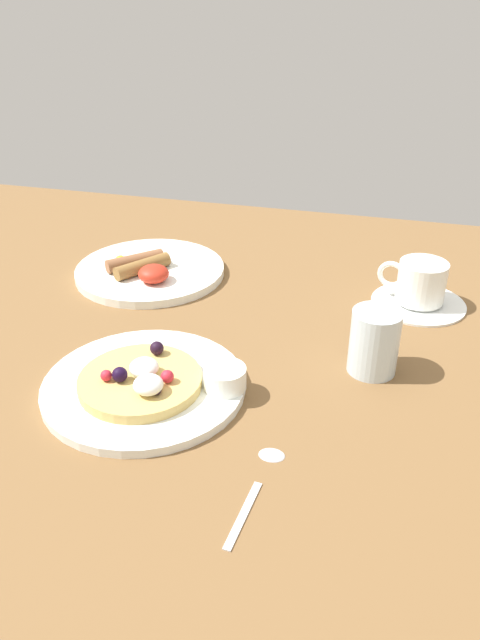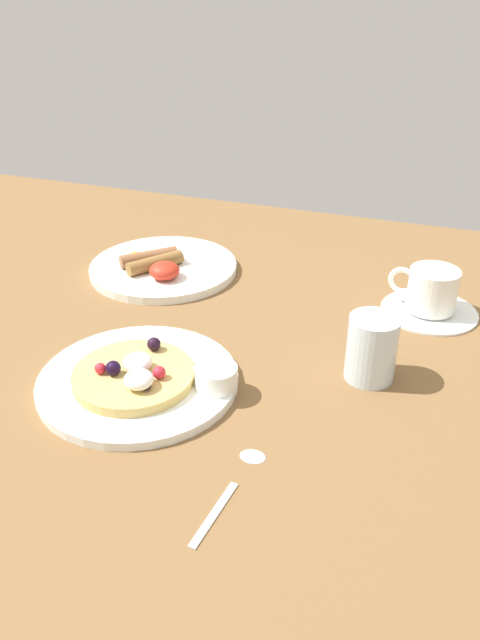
# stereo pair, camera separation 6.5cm
# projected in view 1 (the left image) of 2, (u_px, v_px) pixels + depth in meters

# --- Properties ---
(ground_plane) EXTENTS (1.94, 1.14, 0.03)m
(ground_plane) POSITION_uv_depth(u_px,v_px,m) (216.00, 357.00, 0.84)
(ground_plane) COLOR brown
(pancake_plate) EXTENTS (0.25, 0.25, 0.01)m
(pancake_plate) POSITION_uv_depth(u_px,v_px,m) (144.00, 386.00, 0.75)
(pancake_plate) COLOR white
(pancake_plate) RESTS_ON ground_plane
(pancake_with_berries) EXTENTS (0.15, 0.15, 0.03)m
(pancake_with_berries) POSITION_uv_depth(u_px,v_px,m) (141.00, 380.00, 0.73)
(pancake_with_berries) COLOR tan
(pancake_with_berries) RESTS_ON pancake_plate
(syrup_ramekin) EXTENTS (0.05, 0.05, 0.03)m
(syrup_ramekin) POSITION_uv_depth(u_px,v_px,m) (225.00, 378.00, 0.73)
(syrup_ramekin) COLOR white
(syrup_ramekin) RESTS_ON pancake_plate
(breakfast_plate) EXTENTS (0.25, 0.25, 0.01)m
(breakfast_plate) POSITION_uv_depth(u_px,v_px,m) (150.00, 271.00, 1.03)
(breakfast_plate) COLOR white
(breakfast_plate) RESTS_ON ground_plane
(fried_breakfast) EXTENTS (0.14, 0.11, 0.03)m
(fried_breakfast) POSITION_uv_depth(u_px,v_px,m) (140.00, 267.00, 1.00)
(fried_breakfast) COLOR brown
(fried_breakfast) RESTS_ON breakfast_plate
(coffee_saucer) EXTENTS (0.14, 0.14, 0.01)m
(coffee_saucer) POSITION_uv_depth(u_px,v_px,m) (418.00, 302.00, 0.94)
(coffee_saucer) COLOR white
(coffee_saucer) RESTS_ON ground_plane
(coffee_cup) EXTENTS (0.10, 0.07, 0.06)m
(coffee_cup) POSITION_uv_depth(u_px,v_px,m) (421.00, 281.00, 0.92)
(coffee_cup) COLOR white
(coffee_cup) RESTS_ON coffee_saucer
(teaspoon) EXTENTS (0.03, 0.14, 0.01)m
(teaspoon) POSITION_uv_depth(u_px,v_px,m) (262.00, 473.00, 0.62)
(teaspoon) COLOR silver
(teaspoon) RESTS_ON ground_plane
(water_glass) EXTENTS (0.06, 0.06, 0.08)m
(water_glass) POSITION_uv_depth(u_px,v_px,m) (374.00, 342.00, 0.77)
(water_glass) COLOR silver
(water_glass) RESTS_ON ground_plane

